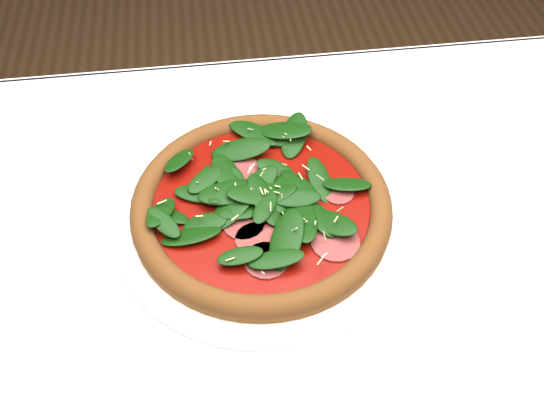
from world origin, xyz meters
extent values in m
cube|color=white|center=(0.00, 0.00, 0.73)|extent=(1.20, 0.80, 0.04)
cylinder|color=#513720|center=(-0.54, 0.34, 0.35)|extent=(0.06, 0.06, 0.71)
cylinder|color=#513720|center=(0.54, 0.34, 0.35)|extent=(0.06, 0.06, 0.71)
cube|color=white|center=(0.00, 0.40, 0.64)|extent=(1.20, 0.01, 0.22)
cylinder|color=white|center=(-0.07, 0.07, 0.76)|extent=(0.37, 0.37, 0.01)
torus|color=white|center=(-0.07, 0.07, 0.76)|extent=(0.37, 0.37, 0.01)
cylinder|color=#996325|center=(-0.07, 0.07, 0.77)|extent=(0.39, 0.39, 0.01)
torus|color=#AB5F27|center=(-0.07, 0.07, 0.78)|extent=(0.39, 0.39, 0.03)
cylinder|color=#8B0A05|center=(-0.07, 0.07, 0.78)|extent=(0.33, 0.33, 0.00)
cylinder|color=brown|center=(-0.07, 0.07, 0.78)|extent=(0.29, 0.29, 0.00)
ellipsoid|color=#0F380A|center=(-0.07, 0.07, 0.79)|extent=(0.31, 0.31, 0.03)
cylinder|color=beige|center=(-0.07, 0.07, 0.80)|extent=(0.29, 0.29, 0.00)
camera|label=1|loc=(-0.12, -0.42, 1.34)|focal=40.00mm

